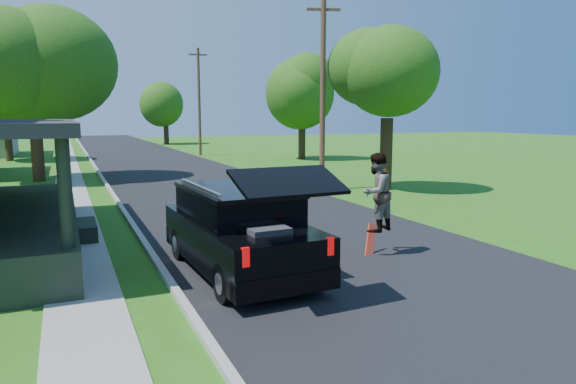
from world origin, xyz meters
name	(u,v)px	position (x,y,z in m)	size (l,w,h in m)	color
ground	(383,278)	(0.00, 0.00, 0.00)	(140.00, 140.00, 0.00)	#295F13
street	(179,174)	(0.00, 20.00, 0.00)	(8.00, 120.00, 0.02)	black
curb	(101,178)	(-4.05, 20.00, 0.00)	(0.15, 120.00, 0.12)	#959591
sidewalk	(69,179)	(-5.60, 20.00, 0.00)	(1.30, 120.00, 0.03)	gray
black_suv	(240,230)	(-2.54, 1.50, 0.91)	(2.18, 5.19, 2.38)	black
skateboarder	(376,192)	(0.77, 1.50, 1.49)	(1.10, 1.00, 1.84)	black
skateboard	(370,242)	(0.76, 1.67, 0.28)	(0.53, 0.38, 0.82)	red
tree_left_mid	(30,63)	(-7.00, 19.86, 5.76)	(7.77, 7.93, 9.09)	black
tree_left_far	(4,92)	(-9.42, 33.36, 4.88)	(6.56, 6.36, 7.60)	black
tree_right_near	(387,77)	(7.13, 10.50, 4.90)	(5.22, 4.86, 7.25)	black
tree_right_mid	(301,84)	(10.51, 26.35, 5.55)	(5.69, 5.39, 8.14)	black
tree_right_far	(165,102)	(4.95, 50.68, 4.71)	(5.80, 5.43, 7.27)	black
utility_pole_near	(323,93)	(4.50, 11.39, 4.20)	(1.38, 0.57, 8.15)	#432B1F
utility_pole_far	(199,101)	(4.50, 33.02, 4.41)	(1.42, 0.26, 8.56)	#432B1F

